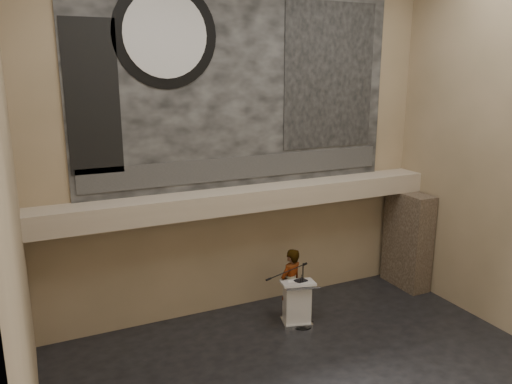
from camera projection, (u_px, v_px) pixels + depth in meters
name	position (u px, v px, depth m)	size (l,w,h in m)	color
wall_back	(242.00, 143.00, 12.06)	(10.00, 0.02, 8.50)	#847153
wall_left	(12.00, 207.00, 6.49)	(0.02, 8.00, 8.50)	#847153
soffit	(249.00, 198.00, 12.02)	(10.00, 0.80, 0.50)	tan
sprinkler_left	(186.00, 218.00, 11.39)	(0.04, 0.04, 0.06)	#B2893D
sprinkler_right	(317.00, 201.00, 12.82)	(0.04, 0.04, 0.06)	#B2893D
banner	(242.00, 81.00, 11.68)	(8.00, 0.05, 5.00)	black
banner_text_strip	(243.00, 168.00, 12.14)	(7.76, 0.02, 0.55)	#2E2E2E
banner_clock_rim	(165.00, 35.00, 10.67)	(2.30, 2.30, 0.02)	black
banner_clock_face	(166.00, 35.00, 10.65)	(1.84, 1.84, 0.02)	silver
banner_building_print	(330.00, 76.00, 12.60)	(2.60, 0.02, 3.60)	black
banner_brick_print	(93.00, 98.00, 10.32)	(1.10, 0.02, 3.20)	black
stone_pier	(408.00, 240.00, 13.91)	(0.60, 1.40, 2.70)	#3D3025
lectern	(297.00, 303.00, 11.92)	(0.89, 0.73, 1.14)	silver
binder	(301.00, 281.00, 11.79)	(0.26, 0.21, 0.04)	black
papers	(293.00, 283.00, 11.71)	(0.22, 0.30, 0.01)	white
speaker_person	(291.00, 284.00, 12.13)	(0.65, 0.43, 1.79)	white
mic_stand	(301.00, 316.00, 11.89)	(1.42, 0.68, 1.59)	black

